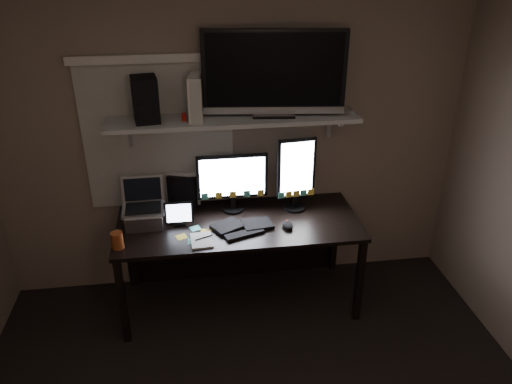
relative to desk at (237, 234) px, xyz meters
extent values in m
plane|color=#796757|center=(0.00, 0.25, 0.70)|extent=(3.60, 0.00, 3.60)
cube|color=beige|center=(-0.55, 0.24, 0.75)|extent=(1.10, 0.02, 1.10)
cube|color=black|center=(0.00, -0.12, 0.16)|extent=(1.80, 0.75, 0.03)
cube|color=black|center=(0.00, 0.23, -0.20)|extent=(1.80, 0.02, 0.70)
cube|color=black|center=(-0.86, -0.46, -0.20)|extent=(0.05, 0.05, 0.70)
cube|color=black|center=(0.86, -0.46, -0.20)|extent=(0.05, 0.05, 0.70)
cube|color=black|center=(-0.86, 0.21, -0.20)|extent=(0.05, 0.05, 0.70)
cube|color=black|center=(0.86, 0.21, -0.20)|extent=(0.05, 0.05, 0.70)
cube|color=#B2B2AD|center=(0.00, 0.08, 0.91)|extent=(1.80, 0.35, 0.03)
cube|color=black|center=(-0.02, 0.07, 0.41)|extent=(0.54, 0.06, 0.47)
cube|color=black|center=(0.46, 0.03, 0.47)|extent=(0.30, 0.08, 0.59)
cube|color=black|center=(0.02, -0.20, 0.19)|extent=(0.47, 0.31, 0.03)
ellipsoid|color=black|center=(0.35, -0.25, 0.20)|extent=(0.09, 0.13, 0.04)
cube|color=beige|center=(-0.28, -0.35, 0.18)|extent=(0.16, 0.22, 0.01)
cube|color=black|center=(-0.43, -0.10, 0.27)|extent=(0.21, 0.09, 0.19)
cube|color=black|center=(-0.40, 0.19, 0.32)|extent=(0.25, 0.17, 0.29)
cube|color=#B6B6BB|center=(-0.69, -0.07, 0.35)|extent=(0.31, 0.25, 0.34)
cylinder|color=brown|center=(-0.85, -0.36, 0.24)|extent=(0.09, 0.09, 0.12)
cube|color=black|center=(0.29, 0.08, 1.23)|extent=(1.02, 0.30, 0.60)
cube|color=beige|center=(-0.26, 0.09, 1.08)|extent=(0.11, 0.27, 0.31)
cube|color=black|center=(-0.61, 0.08, 1.08)|extent=(0.20, 0.23, 0.31)
camera|label=1|loc=(-0.32, -3.33, 2.04)|focal=35.00mm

